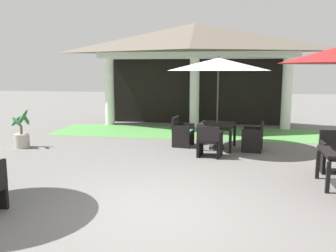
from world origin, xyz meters
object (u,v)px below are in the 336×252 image
at_px(patio_chair_mid_right_east, 254,137).
at_px(potted_palm_left_edge, 22,137).
at_px(patio_chair_mid_right_west, 182,133).
at_px(patio_chair_mid_left_north, 334,153).
at_px(patio_chair_mid_right_south, 210,141).
at_px(patio_umbrella_mid_right, 218,65).
at_px(patio_table_mid_right, 217,126).

bearing_deg(patio_chair_mid_right_east, potted_palm_left_edge, 104.51).
bearing_deg(patio_chair_mid_right_west, potted_palm_left_edge, -69.09).
relative_size(patio_chair_mid_left_north, patio_chair_mid_right_south, 1.09).
bearing_deg(patio_chair_mid_right_south, patio_chair_mid_right_west, 135.18).
bearing_deg(potted_palm_left_edge, patio_umbrella_mid_right, 8.38).
bearing_deg(patio_chair_mid_right_west, patio_chair_mid_left_north, 68.86).
bearing_deg(patio_table_mid_right, patio_chair_mid_right_south, -98.76).
height_order(patio_chair_mid_left_north, potted_palm_left_edge, potted_palm_left_edge).
bearing_deg(patio_chair_mid_right_west, patio_chair_mid_right_south, 45.18).
bearing_deg(patio_umbrella_mid_right, potted_palm_left_edge, -171.62).
bearing_deg(patio_table_mid_right, patio_chair_mid_right_west, 171.24).
relative_size(patio_table_mid_right, patio_chair_mid_right_west, 1.28).
relative_size(patio_umbrella_mid_right, patio_chair_mid_right_east, 3.52).
height_order(patio_chair_mid_left_north, patio_table_mid_right, patio_chair_mid_left_north).
xyz_separation_m(patio_table_mid_right, patio_chair_mid_right_west, (-1.05, 0.16, -0.24)).
height_order(patio_umbrella_mid_right, patio_chair_mid_right_west, patio_umbrella_mid_right).
relative_size(patio_table_mid_right, patio_chair_mid_right_south, 1.33).
distance_m(patio_chair_mid_left_north, patio_chair_mid_right_west, 4.29).
bearing_deg(patio_chair_mid_right_east, patio_chair_mid_left_north, -129.45).
bearing_deg(patio_chair_mid_left_north, patio_umbrella_mid_right, -34.03).
bearing_deg(patio_chair_mid_right_east, patio_umbrella_mid_right, 90.00).
bearing_deg(patio_table_mid_right, patio_umbrella_mid_right, -94.76).
bearing_deg(potted_palm_left_edge, patio_chair_mid_right_west, 12.14).
bearing_deg(patio_chair_mid_left_north, patio_table_mid_right, -34.03).
bearing_deg(patio_chair_mid_right_south, patio_chair_mid_right_east, 44.94).
distance_m(patio_chair_mid_right_south, potted_palm_left_edge, 5.56).
distance_m(patio_chair_mid_right_west, potted_palm_left_edge, 4.77).
bearing_deg(patio_table_mid_right, potted_palm_left_edge, -171.62).
distance_m(patio_umbrella_mid_right, potted_palm_left_edge, 6.15).
bearing_deg(patio_chair_mid_right_south, patio_umbrella_mid_right, 90.00).
bearing_deg(potted_palm_left_edge, patio_chair_mid_right_east, 5.75).
xyz_separation_m(patio_table_mid_right, patio_chair_mid_right_south, (-0.16, -1.04, -0.23)).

